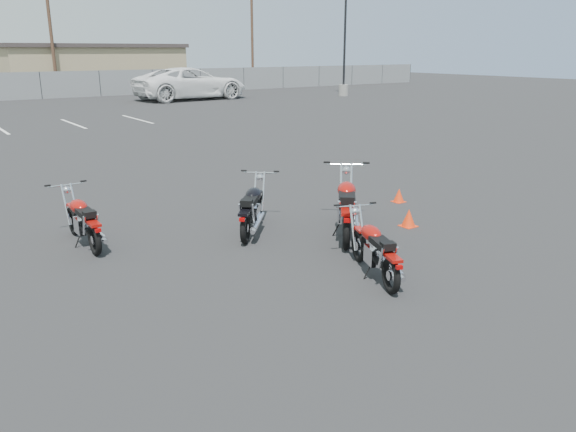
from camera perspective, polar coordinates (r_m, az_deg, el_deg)
ground at (r=8.65m, az=1.22°, el=-5.28°), size 120.00×120.00×0.00m
motorcycle_front_red at (r=10.15m, az=-20.09°, el=-0.48°), size 0.73×1.89×0.92m
motorcycle_second_black at (r=10.22m, az=-3.63°, el=0.73°), size 1.59×1.69×0.96m
motorcycle_third_red at (r=10.07m, az=6.00°, el=0.89°), size 1.83×2.03×1.13m
motorcycle_rear_red at (r=8.29m, az=8.84°, el=-3.46°), size 1.03×1.79×0.89m
training_cone_near at (r=12.55m, az=11.20°, el=2.08°), size 0.25×0.25×0.30m
training_cone_far at (r=10.83m, az=12.16°, el=-0.18°), size 0.28×0.28×0.34m
light_pole_east at (r=41.73m, az=5.76°, el=16.28°), size 0.80×0.70×11.48m
tan_building_east at (r=52.59m, az=-19.55°, el=14.14°), size 14.40×9.40×3.70m
utility_pole_c at (r=46.74m, az=-22.98°, el=17.10°), size 1.80×0.24×9.00m
utility_pole_d at (r=54.67m, az=-3.67°, el=18.04°), size 1.80×0.24×9.00m
white_van at (r=39.09m, az=-9.88°, el=14.02°), size 3.82×8.86×3.32m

